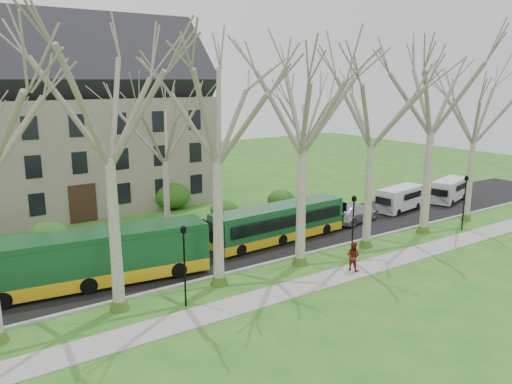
% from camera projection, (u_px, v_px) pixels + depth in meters
% --- Properties ---
extents(ground, '(120.00, 120.00, 0.00)m').
position_uv_depth(ground, '(268.00, 275.00, 30.22)').
color(ground, '#216A1E').
rests_on(ground, ground).
extents(sidewalk, '(70.00, 2.00, 0.06)m').
position_uv_depth(sidewalk, '(294.00, 289.00, 28.20)').
color(sidewalk, gray).
rests_on(sidewalk, ground).
extents(road, '(80.00, 8.00, 0.06)m').
position_uv_depth(road, '(222.00, 250.00, 34.66)').
color(road, black).
rests_on(road, ground).
extents(curb, '(80.00, 0.25, 0.14)m').
position_uv_depth(curb, '(254.00, 267.00, 31.42)').
color(curb, '#A5A39E').
rests_on(curb, ground).
extents(building, '(26.50, 12.20, 16.00)m').
position_uv_depth(building, '(59.00, 120.00, 44.57)').
color(building, gray).
rests_on(building, ground).
extents(tree_row_verge, '(49.00, 7.00, 14.00)m').
position_uv_depth(tree_row_verge, '(266.00, 161.00, 28.92)').
color(tree_row_verge, gray).
rests_on(tree_row_verge, ground).
extents(tree_row_far, '(33.00, 7.00, 12.00)m').
position_uv_depth(tree_row_far, '(168.00, 156.00, 37.06)').
color(tree_row_far, gray).
rests_on(tree_row_far, ground).
extents(lamp_row, '(36.22, 0.22, 4.30)m').
position_uv_depth(lamp_row, '(278.00, 239.00, 28.85)').
color(lamp_row, black).
rests_on(lamp_row, ground).
extents(hedges, '(30.60, 8.60, 2.00)m').
position_uv_depth(hedges, '(115.00, 219.00, 38.77)').
color(hedges, '#1D4E16').
rests_on(hedges, ground).
extents(bus_lead, '(13.09, 4.33, 3.21)m').
position_uv_depth(bus_lead, '(96.00, 257.00, 28.46)').
color(bus_lead, '#154B26').
rests_on(bus_lead, road).
extents(bus_follow, '(10.98, 2.81, 2.72)m').
position_uv_depth(bus_follow, '(279.00, 222.00, 36.31)').
color(bus_follow, '#154B26').
rests_on(bus_follow, road).
extents(sedan, '(5.71, 3.19, 1.56)m').
position_uv_depth(sedan, '(354.00, 212.00, 41.27)').
color(sedan, '#B7B7BC').
rests_on(sedan, road).
extents(van_a, '(5.18, 2.54, 2.16)m').
position_uv_depth(van_a, '(400.00, 199.00, 44.55)').
color(van_a, silver).
rests_on(van_a, road).
extents(van_b, '(5.30, 3.15, 2.18)m').
position_uv_depth(van_b, '(449.00, 191.00, 47.96)').
color(van_b, silver).
rests_on(van_b, road).
extents(pedestrian_b, '(0.94, 1.07, 1.83)m').
position_uv_depth(pedestrian_b, '(353.00, 256.00, 30.67)').
color(pedestrian_b, maroon).
rests_on(pedestrian_b, sidewalk).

